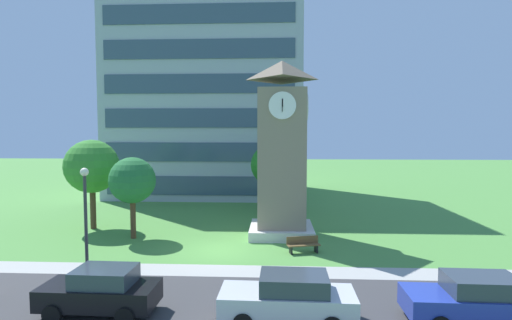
# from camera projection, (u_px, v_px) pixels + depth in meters

# --- Properties ---
(ground_plane) EXTENTS (160.00, 160.00, 0.00)m
(ground_plane) POSITION_uv_depth(u_px,v_px,m) (222.00, 251.00, 21.46)
(ground_plane) COLOR #4C893D
(street_asphalt) EXTENTS (120.00, 7.20, 0.01)m
(street_asphalt) POSITION_uv_depth(u_px,v_px,m) (193.00, 313.00, 13.93)
(street_asphalt) COLOR #38383A
(street_asphalt) RESTS_ON ground
(kerb_strip) EXTENTS (120.00, 1.60, 0.01)m
(kerb_strip) POSITION_uv_depth(u_px,v_px,m) (213.00, 270.00, 18.32)
(kerb_strip) COLOR #9E9E99
(kerb_strip) RESTS_ON ground
(office_building) EXTENTS (19.53, 12.49, 22.40)m
(office_building) POSITION_uv_depth(u_px,v_px,m) (210.00, 91.00, 42.22)
(office_building) COLOR #9EA8B2
(office_building) RESTS_ON ground
(clock_tower) EXTENTS (4.00, 4.00, 11.07)m
(clock_tower) POSITION_uv_depth(u_px,v_px,m) (282.00, 158.00, 24.53)
(clock_tower) COLOR gray
(clock_tower) RESTS_ON ground
(park_bench) EXTENTS (1.86, 0.90, 0.88)m
(park_bench) POSITION_uv_depth(u_px,v_px,m) (303.00, 244.00, 21.05)
(park_bench) COLOR brown
(park_bench) RESTS_ON ground
(street_lamp) EXTENTS (0.36, 0.36, 5.01)m
(street_lamp) POSITION_uv_depth(u_px,v_px,m) (85.00, 210.00, 16.85)
(street_lamp) COLOR #333338
(street_lamp) RESTS_ON ground
(tree_streetside) EXTENTS (3.37, 3.37, 5.66)m
(tree_streetside) POSITION_uv_depth(u_px,v_px,m) (271.00, 165.00, 31.49)
(tree_streetside) COLOR #513823
(tree_streetside) RESTS_ON ground
(tree_near_tower) EXTENTS (3.62, 3.62, 6.11)m
(tree_near_tower) POSITION_uv_depth(u_px,v_px,m) (92.00, 167.00, 26.23)
(tree_near_tower) COLOR #513823
(tree_near_tower) RESTS_ON ground
(tree_by_building) EXTENTS (2.85, 2.85, 5.06)m
(tree_by_building) POSITION_uv_depth(u_px,v_px,m) (132.00, 181.00, 23.80)
(tree_by_building) COLOR #513823
(tree_by_building) RESTS_ON ground
(parked_car_black) EXTENTS (4.15, 1.97, 1.69)m
(parked_car_black) POSITION_uv_depth(u_px,v_px,m) (101.00, 291.00, 13.84)
(parked_car_black) COLOR black
(parked_car_black) RESTS_ON ground
(parked_car_silver) EXTENTS (4.66, 1.99, 1.69)m
(parked_car_silver) POSITION_uv_depth(u_px,v_px,m) (289.00, 298.00, 13.23)
(parked_car_silver) COLOR silver
(parked_car_silver) RESTS_ON ground
(parked_car_blue) EXTENTS (4.65, 2.00, 1.69)m
(parked_car_blue) POSITION_uv_depth(u_px,v_px,m) (476.00, 300.00, 13.06)
(parked_car_blue) COLOR #23389E
(parked_car_blue) RESTS_ON ground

